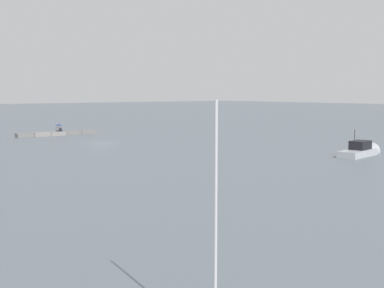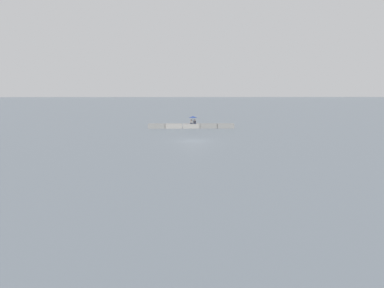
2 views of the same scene
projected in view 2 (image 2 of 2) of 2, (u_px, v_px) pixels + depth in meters
The scene contains 5 objects.
ground_plane at pixel (194, 141), 49.60m from camera, with size 500.00×500.00×0.00m, color slate.
seawall_pier at pixel (191, 126), 65.56m from camera, with size 13.91×1.53×0.71m.
person_seated_dark_left at pixel (195, 122), 65.33m from camera, with size 0.41×0.62×0.73m.
person_seated_grey_right at pixel (191, 122), 65.49m from camera, with size 0.41×0.62×0.73m.
umbrella_open_navy at pixel (193, 117), 65.36m from camera, with size 1.35×1.35×1.29m.
Camera 2 is at (1.32, 49.16, 6.43)m, focal length 37.80 mm.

